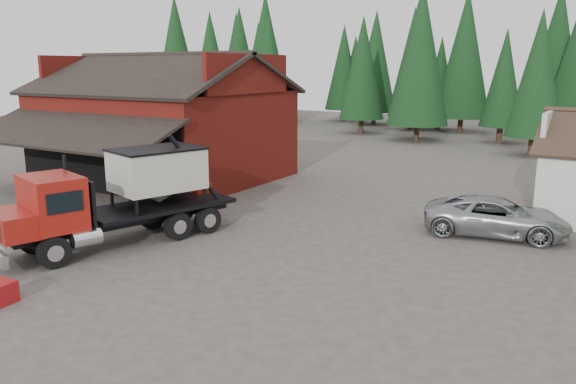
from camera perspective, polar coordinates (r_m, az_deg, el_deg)
The scene contains 8 objects.
ground at distance 19.48m, azimuth -8.78°, elevation -6.58°, with size 120.00×120.00×0.00m, color #4A403A.
red_barn at distance 33.35m, azimuth -12.54°, elevation 5.99°, with size 12.80×13.63×7.18m.
conifer_backdrop at distance 57.61m, azimuth 19.24°, elevation 5.56°, with size 76.00×16.00×16.00m, color black, non-canonical shape.
near_pine_a at distance 54.01m, azimuth -7.83°, elevation 12.51°, with size 4.40×4.40×11.40m.
near_pine_b at distance 44.40m, azimuth 24.06°, elevation 10.93°, with size 3.96×3.96×10.40m.
near_pine_d at distance 50.59m, azimuth 13.29°, elevation 13.44°, with size 5.28×5.28×13.40m.
feed_truck at distance 21.20m, azimuth -16.55°, elevation -0.23°, with size 4.73×8.98×3.92m.
silver_car at distance 22.94m, azimuth 20.39°, elevation -2.37°, with size 2.45×5.31×1.48m, color #9EA0A5.
Camera 1 is at (11.98, -13.99, 6.34)m, focal length 35.00 mm.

